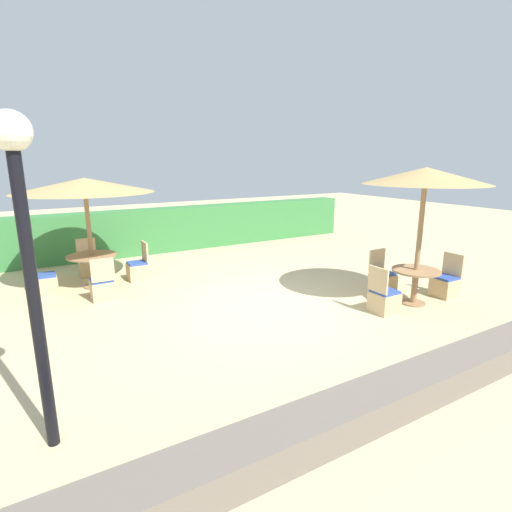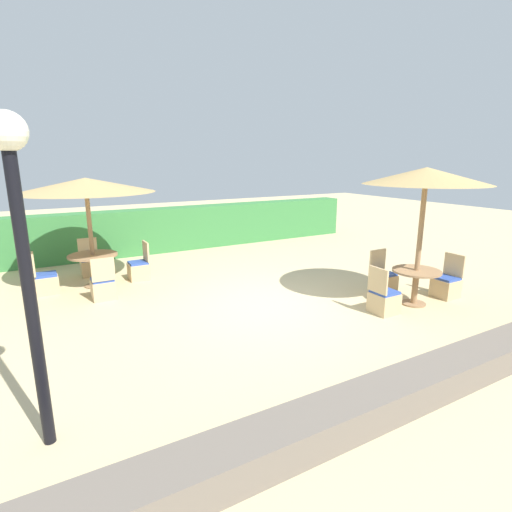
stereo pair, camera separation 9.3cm
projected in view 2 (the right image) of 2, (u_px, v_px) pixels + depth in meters
name	position (u px, v px, depth m)	size (l,w,h in m)	color
ground_plane	(271.00, 305.00, 8.14)	(40.00, 40.00, 0.00)	#C6B284
hedge_row	(175.00, 229.00, 12.94)	(13.00, 0.70, 1.38)	#387A3D
stone_border	(426.00, 382.00, 4.99)	(10.00, 0.56, 0.38)	#6B6056
lamp_post	(19.00, 221.00, 3.65)	(0.36, 0.36, 3.32)	black
parasol_back_left	(86.00, 186.00, 8.79)	(2.98, 2.98, 2.50)	#93704C
round_table_back_left	(93.00, 261.00, 9.20)	(1.09, 1.09, 0.76)	#93704C
patio_chair_back_left_west	(46.00, 282.00, 8.79)	(0.46, 0.46, 0.93)	tan
patio_chair_back_left_north	(90.00, 265.00, 10.17)	(0.46, 0.46, 0.93)	tan
patio_chair_back_left_east	(139.00, 269.00, 9.80)	(0.46, 0.46, 0.93)	tan
patio_chair_back_left_south	(103.00, 287.00, 8.43)	(0.46, 0.46, 0.93)	tan
parasol_front_right	(426.00, 177.00, 7.57)	(2.37, 2.37, 2.75)	#93704C
round_table_front_right	(416.00, 279.00, 8.05)	(0.95, 0.95, 0.72)	#93704C
patio_chair_front_right_west	(383.00, 300.00, 7.66)	(0.46, 0.46, 0.93)	tan
patio_chair_front_right_east	(446.00, 285.00, 8.55)	(0.46, 0.46, 0.93)	tan
patio_chair_front_right_north	(383.00, 280.00, 8.89)	(0.46, 0.46, 0.93)	tan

